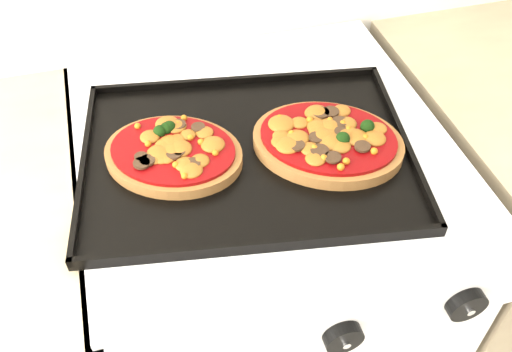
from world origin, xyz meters
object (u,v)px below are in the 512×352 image
object	(u,v)px
baking_tray	(247,153)
pizza_right	(328,140)
stove	(261,295)
pizza_left	(173,152)

from	to	relation	value
baking_tray	pizza_right	xyz separation A→B (m)	(0.12, -0.02, 0.01)
baking_tray	stove	bearing A→B (deg)	54.71
baking_tray	pizza_right	distance (m)	0.12
baking_tray	pizza_right	size ratio (longest dim) A/B	2.15
stove	baking_tray	bearing A→B (deg)	-134.44
pizza_left	pizza_right	world-z (taller)	pizza_right
baking_tray	pizza_right	world-z (taller)	pizza_right
pizza_left	pizza_right	xyz separation A→B (m)	(0.23, -0.04, 0.00)
stove	pizza_right	size ratio (longest dim) A/B	3.94
pizza_right	pizza_left	bearing A→B (deg)	170.57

